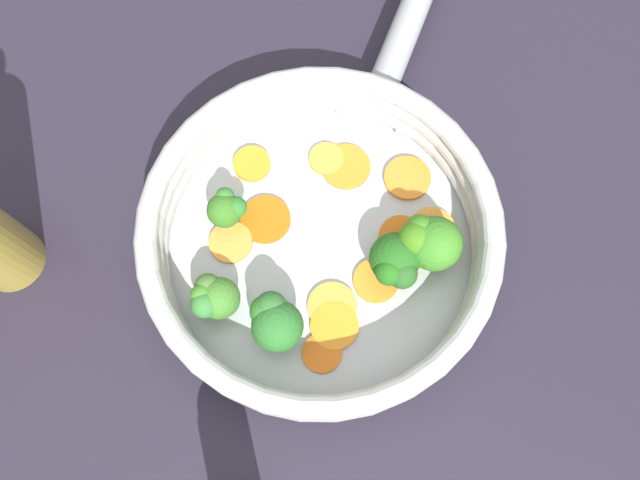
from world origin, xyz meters
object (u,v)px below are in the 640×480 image
object	(u,v)px
carrot_slice_10	(401,237)
broccoli_floret_0	(274,320)
carrot_slice_4	(322,353)
broccoli_floret_3	(214,297)
skillet	(320,248)
carrot_slice_12	(376,281)
carrot_slice_2	(407,178)
carrot_slice_11	(249,166)
broccoli_floret_2	(227,209)
carrot_slice_5	(432,230)
carrot_slice_8	(410,251)
carrot_slice_6	(266,219)
carrot_slice_0	(231,242)
carrot_slice_7	(346,167)
carrot_slice_9	(326,159)
broccoli_floret_1	(395,262)
broccoli_floret_4	(428,241)
carrot_slice_1	(334,326)
carrot_slice_3	(332,306)

from	to	relation	value
carrot_slice_10	broccoli_floret_0	world-z (taller)	broccoli_floret_0
carrot_slice_4	broccoli_floret_3	xyz separation A→B (m)	(-0.04, 0.08, 0.02)
skillet	carrot_slice_12	xyz separation A→B (m)	(0.02, -0.05, 0.01)
carrot_slice_12	carrot_slice_2	bearing A→B (deg)	33.29
carrot_slice_11	broccoli_floret_2	world-z (taller)	broccoli_floret_2
carrot_slice_5	carrot_slice_8	xyz separation A→B (m)	(-0.03, -0.00, -0.00)
carrot_slice_6	carrot_slice_11	bearing A→B (deg)	68.45
carrot_slice_2	carrot_slice_5	world-z (taller)	same
carrot_slice_0	carrot_slice_7	xyz separation A→B (m)	(0.12, -0.01, -0.00)
carrot_slice_11	broccoli_floret_0	xyz separation A→B (m)	(-0.07, -0.12, 0.03)
carrot_slice_12	broccoli_floret_0	xyz separation A→B (m)	(-0.08, 0.02, 0.03)
carrot_slice_2	carrot_slice_12	xyz separation A→B (m)	(-0.08, -0.05, -0.00)
skillet	carrot_slice_10	distance (m)	0.07
carrot_slice_9	broccoli_floret_1	size ratio (longest dim) A/B	0.65
carrot_slice_9	broccoli_floret_1	xyz separation A→B (m)	(-0.02, -0.11, 0.02)
carrot_slice_2	carrot_slice_12	size ratio (longest dim) A/B	1.08
carrot_slice_6	broccoli_floret_4	xyz separation A→B (m)	(0.08, -0.10, 0.03)
carrot_slice_4	carrot_slice_8	size ratio (longest dim) A/B	1.05
carrot_slice_1	carrot_slice_3	bearing A→B (deg)	56.94
skillet	carrot_slice_5	world-z (taller)	carrot_slice_5
carrot_slice_5	carrot_slice_10	world-z (taller)	same
skillet	broccoli_floret_4	world-z (taller)	broccoli_floret_4
carrot_slice_8	broccoli_floret_1	size ratio (longest dim) A/B	0.65
carrot_slice_10	carrot_slice_5	bearing A→B (deg)	-26.09
carrot_slice_5	carrot_slice_7	xyz separation A→B (m)	(-0.02, 0.09, -0.00)
broccoli_floret_4	skillet	bearing A→B (deg)	136.89
carrot_slice_11	broccoli_floret_3	xyz separation A→B (m)	(-0.09, -0.08, 0.02)
broccoli_floret_1	broccoli_floret_4	world-z (taller)	broccoli_floret_4
carrot_slice_1	broccoli_floret_1	xyz separation A→B (m)	(0.06, 0.01, 0.02)
carrot_slice_9	carrot_slice_10	distance (m)	0.09
carrot_slice_9	carrot_slice_2	bearing A→B (deg)	-53.49
carrot_slice_2	carrot_slice_7	world-z (taller)	carrot_slice_2
broccoli_floret_0	broccoli_floret_3	size ratio (longest dim) A/B	1.24
carrot_slice_1	broccoli_floret_4	size ratio (longest dim) A/B	0.73
carrot_slice_8	broccoli_floret_1	xyz separation A→B (m)	(-0.02, -0.00, 0.02)
broccoli_floret_2	broccoli_floret_4	bearing A→B (deg)	-49.27
carrot_slice_7	carrot_slice_9	bearing A→B (deg)	118.86
carrot_slice_2	carrot_slice_4	distance (m)	0.16
broccoli_floret_2	broccoli_floret_3	size ratio (longest dim) A/B	0.96
carrot_slice_7	broccoli_floret_0	world-z (taller)	broccoli_floret_0
carrot_slice_2	broccoli_floret_0	bearing A→B (deg)	-169.06
carrot_slice_3	broccoli_floret_1	xyz separation A→B (m)	(0.06, -0.01, 0.02)
broccoli_floret_2	carrot_slice_5	bearing A→B (deg)	-42.27
carrot_slice_2	broccoli_floret_1	size ratio (longest dim) A/B	0.87
broccoli_floret_0	broccoli_floret_3	world-z (taller)	broccoli_floret_0
carrot_slice_12	broccoli_floret_3	bearing A→B (deg)	149.81
carrot_slice_10	broccoli_floret_0	size ratio (longest dim) A/B	0.72
carrot_slice_5	carrot_slice_11	distance (m)	0.16
skillet	carrot_slice_3	world-z (taller)	carrot_slice_3
carrot_slice_4	carrot_slice_7	size ratio (longest dim) A/B	0.74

